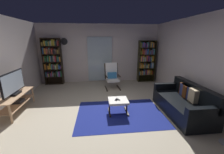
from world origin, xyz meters
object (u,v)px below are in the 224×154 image
at_px(ottoman, 118,102).
at_px(wall_clock, 64,41).
at_px(television, 13,84).
at_px(tv_remote, 118,99).
at_px(bookshelf_near_sofa, 146,60).
at_px(leather_sofa, 184,103).
at_px(lounge_armchair, 112,75).
at_px(bookshelf_near_tv, 53,60).
at_px(tv_stand, 17,100).
at_px(cell_phone, 117,100).

bearing_deg(ottoman, wall_clock, 123.14).
relative_size(television, tv_remote, 6.87).
relative_size(bookshelf_near_sofa, wall_clock, 6.51).
bearing_deg(leather_sofa, tv_remote, 172.60).
bearing_deg(lounge_armchair, leather_sofa, -52.73).
height_order(bookshelf_near_tv, leather_sofa, bookshelf_near_tv).
bearing_deg(leather_sofa, television, 172.67).
relative_size(bookshelf_near_tv, lounge_armchair, 1.96).
height_order(tv_stand, tv_remote, tv_stand).
height_order(tv_stand, ottoman, tv_stand).
xyz_separation_m(television, wall_clock, (0.85, 2.59, 1.04)).
xyz_separation_m(bookshelf_near_tv, wall_clock, (0.53, 0.13, 0.77)).
xyz_separation_m(bookshelf_near_tv, ottoman, (2.46, -2.83, -0.76)).
xyz_separation_m(bookshelf_near_sofa, tv_remote, (-1.73, -2.80, -0.64)).
distance_m(bookshelf_near_tv, ottoman, 3.83).
relative_size(lounge_armchair, cell_phone, 7.30).
relative_size(leather_sofa, ottoman, 3.36).
xyz_separation_m(lounge_armchair, ottoman, (-0.05, -2.03, -0.22)).
bearing_deg(tv_stand, leather_sofa, -7.45).
bearing_deg(cell_phone, ottoman, 28.21).
height_order(bookshelf_near_tv, lounge_armchair, bookshelf_near_tv).
xyz_separation_m(cell_phone, wall_clock, (-1.89, 2.96, 1.46)).
bearing_deg(tv_remote, lounge_armchair, 63.16).
relative_size(leather_sofa, wall_clock, 6.08).
xyz_separation_m(tv_stand, wall_clock, (0.85, 2.58, 1.51)).
relative_size(bookshelf_near_tv, cell_phone, 14.29).
height_order(bookshelf_near_tv, wall_clock, bookshelf_near_tv).
bearing_deg(ottoman, bookshelf_near_tv, 130.98).
distance_m(television, bookshelf_near_sofa, 5.13).
distance_m(television, wall_clock, 2.92).
height_order(bookshelf_near_tv, bookshelf_near_sofa, bookshelf_near_tv).
relative_size(tv_stand, bookshelf_near_sofa, 0.70).
height_order(bookshelf_near_sofa, wall_clock, wall_clock).
bearing_deg(wall_clock, cell_phone, -57.52).
distance_m(bookshelf_near_tv, cell_phone, 3.79).
bearing_deg(television, wall_clock, 71.88).
height_order(bookshelf_near_sofa, ottoman, bookshelf_near_sofa).
relative_size(tv_remote, cell_phone, 1.03).
xyz_separation_m(bookshelf_near_tv, lounge_armchair, (2.50, -0.81, -0.54)).
bearing_deg(tv_stand, bookshelf_near_sofa, 28.37).
height_order(tv_stand, cell_phone, tv_stand).
bearing_deg(cell_phone, bookshelf_near_tv, 154.42).
height_order(bookshelf_near_tv, tv_remote, bookshelf_near_tv).
distance_m(tv_stand, cell_phone, 2.76).
relative_size(bookshelf_near_sofa, cell_phone, 13.49).
relative_size(tv_stand, bookshelf_near_tv, 0.66).
distance_m(tv_remote, wall_clock, 3.81).
relative_size(ottoman, tv_remote, 3.65).
bearing_deg(tv_stand, lounge_armchair, 30.24).
height_order(leather_sofa, tv_remote, leather_sofa).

